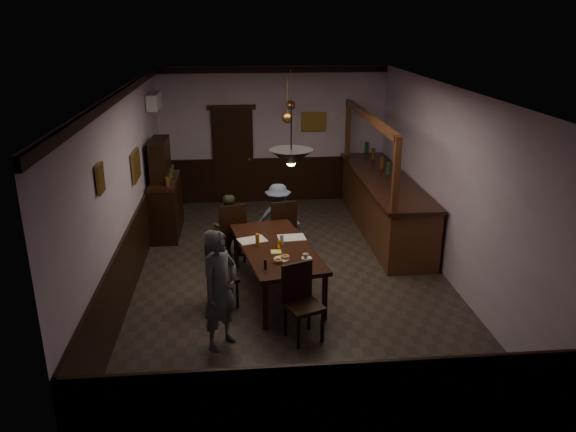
{
  "coord_description": "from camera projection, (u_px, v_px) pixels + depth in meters",
  "views": [
    {
      "loc": [
        -0.81,
        -8.29,
        3.99
      ],
      "look_at": [
        -0.07,
        -0.35,
        1.15
      ],
      "focal_mm": 35.0,
      "sensor_mm": 36.0,
      "label": 1
    }
  ],
  "objects": [
    {
      "name": "pastry_ring_a",
      "position": [
        278.0,
        260.0,
        7.81
      ],
      "size": [
        0.13,
        0.13,
        0.04
      ],
      "primitive_type": "torus",
      "color": "#C68C47",
      "rests_on": "pastry_plate"
    },
    {
      "name": "chair_near",
      "position": [
        301.0,
        298.0,
        7.26
      ],
      "size": [
        0.57,
        0.57,
        1.01
      ],
      "rotation": [
        0.0,
        0.0,
        0.39
      ],
      "color": "black",
      "rests_on": "ground"
    },
    {
      "name": "person_standing",
      "position": [
        220.0,
        290.0,
        6.98
      ],
      "size": [
        0.66,
        0.68,
        1.57
      ],
      "primitive_type": "imported",
      "rotation": [
        0.0,
        0.0,
        0.87
      ],
      "color": "#575A63",
      "rests_on": "ground"
    },
    {
      "name": "picture_left_large",
      "position": [
        136.0,
        165.0,
        9.15
      ],
      "size": [
        0.04,
        0.62,
        0.48
      ],
      "color": "olive",
      "rests_on": "ground"
    },
    {
      "name": "saucer",
      "position": [
        307.0,
        258.0,
        7.96
      ],
      "size": [
        0.15,
        0.15,
        0.01
      ],
      "primitive_type": "cylinder",
      "color": "white",
      "rests_on": "dining_table"
    },
    {
      "name": "chair_side",
      "position": [
        217.0,
        274.0,
        8.05
      ],
      "size": [
        0.5,
        0.5,
        0.93
      ],
      "rotation": [
        0.0,
        0.0,
        1.85
      ],
      "color": "black",
      "rests_on": "ground"
    },
    {
      "name": "pastry_ring_b",
      "position": [
        285.0,
        257.0,
        7.93
      ],
      "size": [
        0.13,
        0.13,
        0.04
      ],
      "primitive_type": "torus",
      "color": "#C68C47",
      "rests_on": "pastry_plate"
    },
    {
      "name": "coffee_cup",
      "position": [
        306.0,
        256.0,
        7.92
      ],
      "size": [
        0.09,
        0.09,
        0.07
      ],
      "primitive_type": "imported",
      "rotation": [
        0.0,
        0.0,
        0.19
      ],
      "color": "white",
      "rests_on": "saucer"
    },
    {
      "name": "pastry_plate",
      "position": [
        281.0,
        259.0,
        7.92
      ],
      "size": [
        0.22,
        0.22,
        0.01
      ],
      "primitive_type": "cylinder",
      "color": "white",
      "rests_on": "dining_table"
    },
    {
      "name": "pendant_brass_mid",
      "position": [
        287.0,
        118.0,
        9.97
      ],
      "size": [
        0.2,
        0.2,
        0.81
      ],
      "color": "#BF8C3F",
      "rests_on": "ground"
    },
    {
      "name": "chair_far_right",
      "position": [
        282.0,
        226.0,
        9.71
      ],
      "size": [
        0.52,
        0.52,
        1.04
      ],
      "rotation": [
        0.0,
        0.0,
        3.3
      ],
      "color": "black",
      "rests_on": "ground"
    },
    {
      "name": "pendant_iron",
      "position": [
        291.0,
        158.0,
        7.15
      ],
      "size": [
        0.56,
        0.56,
        0.82
      ],
      "color": "black",
      "rests_on": "ground"
    },
    {
      "name": "sideboard",
      "position": [
        165.0,
        196.0,
        10.73
      ],
      "size": [
        0.5,
        1.4,
        1.86
      ],
      "color": "black",
      "rests_on": "ground"
    },
    {
      "name": "pendant_brass_far",
      "position": [
        291.0,
        105.0,
        11.35
      ],
      "size": [
        0.2,
        0.2,
        0.81
      ],
      "color": "#BF8C3F",
      "rests_on": "ground"
    },
    {
      "name": "newspaper_right",
      "position": [
        292.0,
        238.0,
        8.71
      ],
      "size": [
        0.44,
        0.33,
        0.01
      ],
      "primitive_type": "cube",
      "rotation": [
        0.0,
        0.0,
        0.08
      ],
      "color": "silver",
      "rests_on": "dining_table"
    },
    {
      "name": "dining_table",
      "position": [
        276.0,
        250.0,
        8.42
      ],
      "size": [
        1.39,
        2.35,
        0.75
      ],
      "rotation": [
        0.0,
        0.0,
        0.19
      ],
      "color": "black",
      "rests_on": "ground"
    },
    {
      "name": "picture_back",
      "position": [
        314.0,
        122.0,
        12.37
      ],
      "size": [
        0.55,
        0.04,
        0.42
      ],
      "color": "olive",
      "rests_on": "ground"
    },
    {
      "name": "pepper_mill",
      "position": [
        265.0,
        264.0,
        7.6
      ],
      "size": [
        0.04,
        0.04,
        0.14
      ],
      "primitive_type": "cylinder",
      "color": "black",
      "rests_on": "dining_table"
    },
    {
      "name": "newspaper_left",
      "position": [
        252.0,
        240.0,
        8.61
      ],
      "size": [
        0.49,
        0.42,
        0.01
      ],
      "primitive_type": "cube",
      "rotation": [
        0.0,
        0.0,
        0.33
      ],
      "color": "silver",
      "rests_on": "dining_table"
    },
    {
      "name": "room",
      "position": [
        290.0,
        187.0,
        8.68
      ],
      "size": [
        5.01,
        8.01,
        3.01
      ],
      "color": "#2D2621",
      "rests_on": "ground"
    },
    {
      "name": "door_back",
      "position": [
        233.0,
        157.0,
        12.46
      ],
      "size": [
        0.9,
        0.06,
        2.1
      ],
      "primitive_type": "cube",
      "color": "black",
      "rests_on": "ground"
    },
    {
      "name": "beer_glass",
      "position": [
        257.0,
        240.0,
        8.34
      ],
      "size": [
        0.06,
        0.06,
        0.2
      ],
      "primitive_type": "cylinder",
      "color": "#BF721E",
      "rests_on": "dining_table"
    },
    {
      "name": "soda_can",
      "position": [
        279.0,
        245.0,
        8.29
      ],
      "size": [
        0.07,
        0.07,
        0.12
      ],
      "primitive_type": "cylinder",
      "color": "orange",
      "rests_on": "dining_table"
    },
    {
      "name": "chair_far_left",
      "position": [
        232.0,
        230.0,
        9.48
      ],
      "size": [
        0.56,
        0.56,
        1.07
      ],
      "rotation": [
        0.0,
        0.0,
        3.4
      ],
      "color": "black",
      "rests_on": "ground"
    },
    {
      "name": "water_glass",
      "position": [
        282.0,
        239.0,
        8.44
      ],
      "size": [
        0.06,
        0.06,
        0.15
      ],
      "primitive_type": "cylinder",
      "color": "silver",
      "rests_on": "dining_table"
    },
    {
      "name": "bar_counter",
      "position": [
        384.0,
        203.0,
        10.86
      ],
      "size": [
        0.96,
        4.12,
        2.31
      ],
      "color": "#462412",
      "rests_on": "ground"
    },
    {
      "name": "ac_unit",
      "position": [
        154.0,
        101.0,
        10.88
      ],
      "size": [
        0.2,
        0.85,
        0.3
      ],
      "color": "white",
      "rests_on": "ground"
    },
    {
      "name": "napkin",
      "position": [
        276.0,
        252.0,
        8.19
      ],
      "size": [
        0.18,
        0.18,
        0.0
      ],
      "primitive_type": "cube",
      "rotation": [
        0.0,
        0.0,
        0.19
      ],
      "color": "#E8E155",
      "rests_on": "dining_table"
    },
    {
      "name": "person_seated_left",
      "position": [
        228.0,
        226.0,
        9.74
      ],
      "size": [
        0.66,
        0.59,
        1.12
      ],
      "primitive_type": "imported",
      "rotation": [
        0.0,
        0.0,
        3.5
      ],
      "color": "#3E482B",
      "rests_on": "ground"
    },
    {
      "name": "picture_left_small",
      "position": [
        100.0,
        179.0,
        6.75
      ],
      "size": [
        0.04,
        0.28,
        0.36
      ],
      "color": "olive",
      "rests_on": "ground"
    },
    {
      "name": "person_seated_right",
      "position": [
        278.0,
        218.0,
        9.96
      ],
      "size": [
        0.83,
        0.51,
        1.24
      ],
      "primitive_type": "imported",
      "rotation": [
        0.0,
        0.0,
        3.08
      ],
      "color": "slate",
      "rests_on": "ground"
    }
  ]
}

